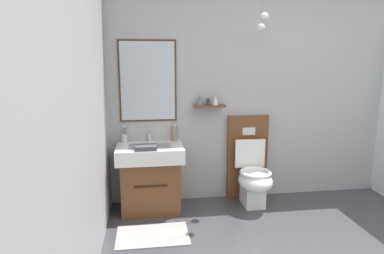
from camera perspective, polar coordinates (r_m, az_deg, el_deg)
wall_back at (r=4.22m, az=15.34°, el=5.98°), size 4.42×0.62×2.56m
wall_left at (r=2.02m, az=-21.26°, el=0.09°), size 0.12×3.99×2.56m
bath_mat at (r=3.40m, az=-6.61°, el=-17.60°), size 0.68×0.44×0.01m
vanity_sink_left at (r=3.80m, az=-6.99°, el=-8.12°), size 0.72×0.52×0.73m
tap_on_left_sink at (r=3.87m, az=-7.19°, el=-1.40°), size 0.03×0.13×0.11m
toilet at (r=4.00m, az=9.87°, el=-7.34°), size 0.48×0.62×1.00m
toothbrush_cup at (r=3.87m, az=-11.29°, el=-1.78°), size 0.07×0.07×0.21m
soap_dispenser at (r=3.88m, az=-2.95°, el=-1.07°), size 0.06×0.06×0.20m
folded_hand_towel at (r=3.54m, az=-7.73°, el=-3.42°), size 0.22×0.16×0.04m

